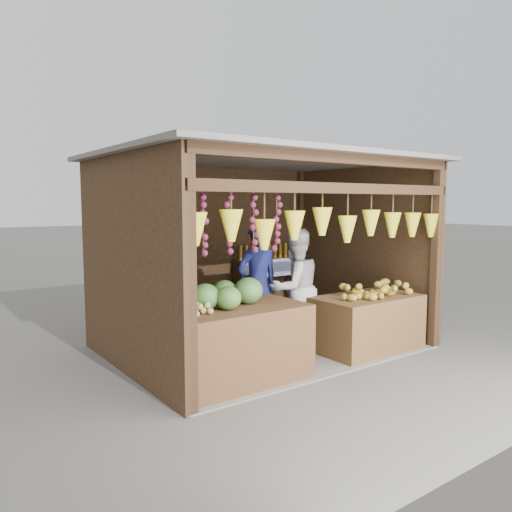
{
  "coord_description": "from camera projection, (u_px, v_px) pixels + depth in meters",
  "views": [
    {
      "loc": [
        -4.14,
        -5.55,
        2.03
      ],
      "look_at": [
        -0.19,
        -0.1,
        1.31
      ],
      "focal_mm": 35.0,
      "sensor_mm": 36.0,
      "label": 1
    }
  ],
  "objects": [
    {
      "name": "man_standing",
      "position": [
        258.0,
        287.0,
        6.85
      ],
      "size": [
        0.67,
        0.47,
        1.76
      ],
      "primitive_type": "imported",
      "rotation": [
        0.0,
        0.0,
        3.07
      ],
      "color": "#13194A",
      "rests_on": "ground"
    },
    {
      "name": "back_shelf",
      "position": [
        267.0,
        270.0,
        8.66
      ],
      "size": [
        1.25,
        0.32,
        1.32
      ],
      "color": "#382314",
      "rests_on": "ground"
    },
    {
      "name": "tanfruit_pile",
      "position": [
        196.0,
        308.0,
        5.23
      ],
      "size": [
        0.34,
        0.4,
        0.13
      ],
      "primitive_type": null,
      "color": "#A2984B",
      "rests_on": "counter_left"
    },
    {
      "name": "melon_pile",
      "position": [
        227.0,
        293.0,
        5.58
      ],
      "size": [
        1.0,
        0.5,
        0.32
      ],
      "primitive_type": null,
      "color": "#175316",
      "rests_on": "counter_left"
    },
    {
      "name": "stall_structure",
      "position": [
        263.0,
        230.0,
        6.87
      ],
      "size": [
        4.3,
        3.3,
        2.66
      ],
      "color": "slate",
      "rests_on": "ground"
    },
    {
      "name": "woman_standing",
      "position": [
        295.0,
        288.0,
        6.99
      ],
      "size": [
        0.85,
        0.68,
        1.68
      ],
      "primitive_type": "imported",
      "rotation": [
        0.0,
        0.0,
        3.08
      ],
      "color": "silver",
      "rests_on": "ground"
    },
    {
      "name": "counter_right",
      "position": [
        367.0,
        323.0,
        6.88
      ],
      "size": [
        1.49,
        0.85,
        0.76
      ],
      "primitive_type": "cube",
      "color": "#51361B",
      "rests_on": "ground"
    },
    {
      "name": "stool",
      "position": [
        139.0,
        358.0,
        6.07
      ],
      "size": [
        0.33,
        0.33,
        0.31
      ],
      "primitive_type": "cube",
      "color": "black",
      "rests_on": "ground"
    },
    {
      "name": "ground",
      "position": [
        263.0,
        346.0,
        7.1
      ],
      "size": [
        80.0,
        80.0,
        0.0
      ],
      "primitive_type": "plane",
      "color": "#514F49",
      "rests_on": "ground"
    },
    {
      "name": "mango_pile",
      "position": [
        372.0,
        288.0,
        6.83
      ],
      "size": [
        1.4,
        0.64,
        0.22
      ],
      "primitive_type": null,
      "color": "orange",
      "rests_on": "counter_right"
    },
    {
      "name": "counter_left",
      "position": [
        239.0,
        345.0,
        5.64
      ],
      "size": [
        1.56,
        0.85,
        0.87
      ],
      "primitive_type": "cube",
      "color": "#4C2F19",
      "rests_on": "ground"
    },
    {
      "name": "vendor_seated",
      "position": [
        138.0,
        304.0,
        5.99
      ],
      "size": [
        0.59,
        0.53,
        1.02
      ],
      "primitive_type": "imported",
      "rotation": [
        0.0,
        0.0,
        2.64
      ],
      "color": "brown",
      "rests_on": "stool"
    }
  ]
}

